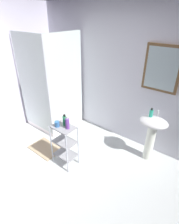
% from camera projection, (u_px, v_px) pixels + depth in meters
% --- Properties ---
extents(ground_plane, '(4.20, 4.20, 0.02)m').
position_uv_depth(ground_plane, '(48.00, 186.00, 2.74)').
color(ground_plane, silver).
extents(wall_back, '(4.20, 0.14, 2.50)m').
position_uv_depth(wall_back, '(119.00, 76.00, 3.38)').
color(wall_back, white).
rests_on(wall_back, ground_plane).
extents(shower_stall, '(0.92, 0.92, 2.00)m').
position_uv_depth(shower_stall, '(53.00, 107.00, 3.99)').
color(shower_stall, white).
rests_on(shower_stall, ground_plane).
extents(pedestal_sink, '(0.46, 0.37, 0.81)m').
position_uv_depth(pedestal_sink, '(152.00, 131.00, 2.99)').
color(pedestal_sink, white).
rests_on(pedestal_sink, ground_plane).
extents(sink_faucet, '(0.03, 0.03, 0.10)m').
position_uv_depth(sink_faucet, '(158.00, 113.00, 2.94)').
color(sink_faucet, silver).
rests_on(sink_faucet, pedestal_sink).
extents(storage_cart, '(0.38, 0.28, 0.74)m').
position_uv_depth(storage_cart, '(65.00, 142.00, 2.95)').
color(storage_cart, silver).
rests_on(storage_cart, ground_plane).
extents(hand_soap_bottle, '(0.06, 0.06, 0.15)m').
position_uv_depth(hand_soap_bottle, '(151.00, 113.00, 2.91)').
color(hand_soap_bottle, '#2DBC99').
rests_on(hand_soap_bottle, pedestal_sink).
extents(conditioner_bottle_purple, '(0.06, 0.06, 0.22)m').
position_uv_depth(conditioner_bottle_purple, '(67.00, 123.00, 2.72)').
color(conditioner_bottle_purple, purple).
rests_on(conditioner_bottle_purple, storage_cart).
extents(body_wash_bottle_green, '(0.06, 0.06, 0.19)m').
position_uv_depth(body_wash_bottle_green, '(65.00, 120.00, 2.81)').
color(body_wash_bottle_green, '#2F955A').
rests_on(body_wash_bottle_green, storage_cart).
extents(rinse_cup, '(0.08, 0.08, 0.09)m').
position_uv_depth(rinse_cup, '(57.00, 124.00, 2.79)').
color(rinse_cup, '#3870B2').
rests_on(rinse_cup, storage_cart).
extents(bath_mat, '(0.60, 0.40, 0.02)m').
position_uv_depth(bath_mat, '(45.00, 148.00, 3.47)').
color(bath_mat, tan).
rests_on(bath_mat, ground_plane).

